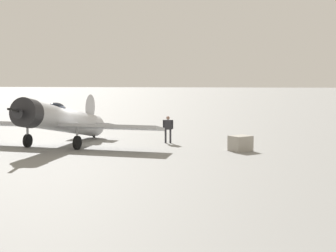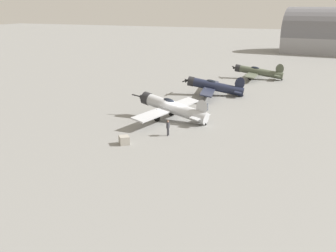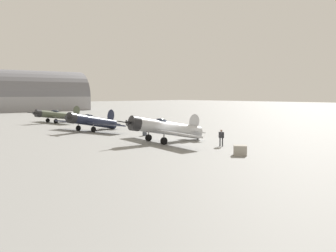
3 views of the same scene
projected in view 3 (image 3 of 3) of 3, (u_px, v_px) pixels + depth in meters
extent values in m
plane|color=gray|center=(168.00, 142.00, 40.38)|extent=(400.00, 400.00, 0.00)
cylinder|color=#B7BABF|center=(168.00, 128.00, 40.24)|extent=(9.06, 2.92, 2.97)
cylinder|color=#232326|center=(135.00, 123.00, 37.89)|extent=(1.41, 1.77, 1.73)
cone|color=#232326|center=(129.00, 123.00, 37.52)|extent=(0.76, 0.77, 0.75)
cube|color=black|center=(128.00, 123.00, 37.44)|extent=(2.74, 0.41, 0.56)
ellipsoid|color=black|center=(161.00, 122.00, 39.69)|extent=(1.89, 1.04, 0.96)
cube|color=#ADAFB5|center=(160.00, 131.00, 39.68)|extent=(3.84, 13.23, 0.47)
ellipsoid|color=#B7BABF|center=(194.00, 122.00, 42.20)|extent=(1.79, 0.41, 2.06)
cube|color=#ADAFB5|center=(193.00, 131.00, 42.19)|extent=(1.64, 3.53, 0.29)
cylinder|color=#999BA0|center=(164.00, 136.00, 38.05)|extent=(0.14, 0.14, 1.17)
cylinder|color=black|center=(164.00, 141.00, 38.11)|extent=(0.82, 0.33, 0.80)
cylinder|color=#999BA0|center=(148.00, 133.00, 40.80)|extent=(0.14, 0.14, 1.17)
cylinder|color=black|center=(149.00, 138.00, 40.85)|extent=(0.82, 0.33, 0.80)
cylinder|color=black|center=(198.00, 138.00, 42.66)|extent=(0.29, 0.14, 0.28)
cylinder|color=#1E2338|center=(94.00, 121.00, 52.60)|extent=(8.73, 3.18, 2.87)
cylinder|color=#232326|center=(71.00, 118.00, 49.24)|extent=(1.44, 1.72, 1.65)
cone|color=#232326|center=(68.00, 117.00, 48.71)|extent=(0.77, 0.75, 0.72)
cube|color=black|center=(67.00, 117.00, 48.58)|extent=(0.34, 3.34, 0.23)
ellipsoid|color=black|center=(89.00, 117.00, 51.84)|extent=(1.91, 1.12, 0.97)
cube|color=#282D42|center=(88.00, 123.00, 51.79)|extent=(4.44, 13.02, 0.49)
ellipsoid|color=#1E2338|center=(111.00, 116.00, 55.44)|extent=(1.81, 0.50, 2.22)
cube|color=#282D42|center=(110.00, 123.00, 55.38)|extent=(1.79, 3.56, 0.29)
cylinder|color=#999BA0|center=(93.00, 126.00, 50.47)|extent=(0.14, 0.14, 1.01)
cylinder|color=black|center=(93.00, 129.00, 50.52)|extent=(0.82, 0.36, 0.80)
cylinder|color=#999BA0|center=(78.00, 125.00, 52.32)|extent=(0.14, 0.14, 1.01)
cylinder|color=black|center=(78.00, 128.00, 52.37)|extent=(0.82, 0.36, 0.80)
cylinder|color=black|center=(113.00, 128.00, 56.02)|extent=(0.29, 0.16, 0.28)
cylinder|color=#4C5442|center=(59.00, 115.00, 67.70)|extent=(8.94, 1.78, 2.39)
cylinder|color=#232326|center=(38.00, 113.00, 64.67)|extent=(1.14, 1.46, 1.50)
cone|color=#232326|center=(35.00, 113.00, 64.20)|extent=(0.65, 0.62, 0.65)
cube|color=black|center=(34.00, 113.00, 64.10)|extent=(1.40, 2.65, 0.26)
ellipsoid|color=black|center=(55.00, 112.00, 67.02)|extent=(1.81, 0.85, 0.89)
cube|color=#565E4C|center=(54.00, 117.00, 66.97)|extent=(2.50, 11.62, 0.41)
ellipsoid|color=#4C5442|center=(77.00, 111.00, 70.25)|extent=(1.73, 0.21, 2.08)
cube|color=#565E4C|center=(76.00, 116.00, 70.21)|extent=(1.29, 3.45, 0.24)
cylinder|color=#999BA0|center=(56.00, 119.00, 65.54)|extent=(0.14, 0.14, 0.94)
cylinder|color=black|center=(56.00, 121.00, 65.58)|extent=(0.81, 0.24, 0.80)
cylinder|color=#999BA0|center=(48.00, 118.00, 67.70)|extent=(0.14, 0.14, 0.94)
cylinder|color=black|center=(48.00, 120.00, 67.74)|extent=(0.81, 0.24, 0.80)
cylinder|color=black|center=(79.00, 121.00, 70.80)|extent=(0.29, 0.12, 0.28)
cylinder|color=#2D2D33|center=(222.00, 142.00, 36.79)|extent=(0.13, 0.13, 0.87)
cylinder|color=#2D2D33|center=(220.00, 142.00, 37.01)|extent=(0.13, 0.13, 0.87)
cube|color=#2D2D33|center=(221.00, 135.00, 36.83)|extent=(0.26, 0.48, 0.62)
sphere|color=#906C5B|center=(221.00, 131.00, 36.79)|extent=(0.23, 0.23, 0.23)
cylinder|color=#2D2D33|center=(224.00, 135.00, 36.62)|extent=(0.09, 0.09, 0.58)
cylinder|color=#2D2D33|center=(219.00, 135.00, 37.03)|extent=(0.09, 0.09, 0.58)
cube|color=#9E998E|center=(240.00, 150.00, 31.56)|extent=(1.46, 1.48, 0.88)
cylinder|color=#474C56|center=(145.00, 132.00, 46.43)|extent=(0.57, 0.57, 0.94)
torus|color=#474C56|center=(145.00, 131.00, 46.41)|extent=(0.60, 0.60, 0.04)
torus|color=#474C56|center=(145.00, 133.00, 46.45)|extent=(0.60, 0.60, 0.04)
cube|color=#939399|center=(29.00, 104.00, 115.49)|extent=(36.26, 19.69, 4.52)
cylinder|color=slate|center=(29.00, 97.00, 115.29)|extent=(36.26, 19.69, 16.80)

